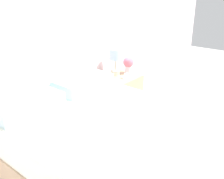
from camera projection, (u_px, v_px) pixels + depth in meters
ground_plane at (49, 141)px, 3.16m from camera, size 12.00×12.00×0.00m
wall_back at (33, 32)px, 2.71m from camera, size 8.00×0.06×2.60m
bed at (106, 146)px, 2.49m from camera, size 1.59×1.97×0.97m
nightstand at (120, 96)px, 3.68m from camera, size 0.51×0.46×0.58m
table_lamp at (115, 58)px, 3.55m from camera, size 0.17×0.17×0.37m
flower_vase at (128, 64)px, 3.66m from camera, size 0.15×0.15×0.23m
teacup at (126, 76)px, 3.49m from camera, size 0.10×0.10×0.07m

